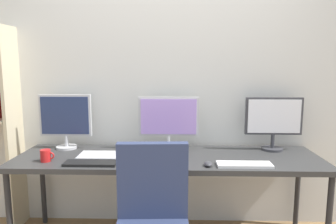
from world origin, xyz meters
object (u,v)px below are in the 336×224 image
object	(u,v)px
keyboard_right	(244,165)
coffee_mug	(46,156)
keyboard_left	(91,163)
computer_mouse	(208,164)
monitor_right	(274,120)
desk	(168,162)
monitor_left	(65,119)
laptop_closed	(99,156)
monitor_center	(169,120)

from	to	relation	value
keyboard_right	coffee_mug	world-z (taller)	coffee_mug
keyboard_left	computer_mouse	world-z (taller)	computer_mouse
monitor_right	coffee_mug	size ratio (longest dim) A/B	4.52
desk	monitor_right	world-z (taller)	monitor_right
keyboard_left	computer_mouse	xyz separation A→B (m)	(0.86, -0.01, 0.01)
keyboard_right	monitor_left	bearing A→B (deg)	163.07
keyboard_left	desk	bearing A→B (deg)	22.33
monitor_left	desk	bearing A→B (deg)	-13.37
monitor_left	computer_mouse	bearing A→B (deg)	-20.73
monitor_left	laptop_closed	size ratio (longest dim) A/B	1.48
monitor_right	monitor_left	bearing A→B (deg)	180.00
desk	monitor_right	size ratio (longest dim) A/B	5.06
computer_mouse	laptop_closed	xyz separation A→B (m)	(-0.84, 0.19, -0.00)
keyboard_left	keyboard_right	bearing A→B (deg)	0.00
monitor_right	computer_mouse	xyz separation A→B (m)	(-0.59, -0.45, -0.24)
computer_mouse	laptop_closed	distance (m)	0.86
monitor_right	keyboard_left	xyz separation A→B (m)	(-1.45, -0.44, -0.25)
desk	monitor_left	size ratio (longest dim) A/B	5.13
monitor_center	monitor_right	world-z (taller)	monitor_center
keyboard_right	computer_mouse	bearing A→B (deg)	-178.06
monitor_center	monitor_left	bearing A→B (deg)	-180.00
computer_mouse	keyboard_right	bearing A→B (deg)	1.94
monitor_left	laptop_closed	world-z (taller)	monitor_left
computer_mouse	laptop_closed	bearing A→B (deg)	167.29
keyboard_right	laptop_closed	size ratio (longest dim) A/B	1.23
desk	computer_mouse	size ratio (longest dim) A/B	25.28
keyboard_left	coffee_mug	bearing A→B (deg)	169.61
coffee_mug	monitor_right	bearing A→B (deg)	11.75
laptop_closed	desk	bearing A→B (deg)	4.91
monitor_center	keyboard_right	xyz separation A→B (m)	(0.56, -0.44, -0.25)
monitor_left	coffee_mug	world-z (taller)	monitor_left
monitor_left	keyboard_right	world-z (taller)	monitor_left
desk	monitor_center	world-z (taller)	monitor_center
monitor_right	laptop_closed	size ratio (longest dim) A/B	1.50
keyboard_right	laptop_closed	bearing A→B (deg)	170.69
desk	monitor_left	distance (m)	0.97
monitor_left	coffee_mug	xyz separation A→B (m)	(-0.02, -0.38, -0.22)
coffee_mug	keyboard_right	bearing A→B (deg)	-2.54
desk	coffee_mug	distance (m)	0.94
monitor_center	computer_mouse	bearing A→B (deg)	-56.47
keyboard_left	laptop_closed	size ratio (longest dim) A/B	1.19
monitor_center	keyboard_left	xyz separation A→B (m)	(-0.56, -0.44, -0.25)
computer_mouse	laptop_closed	size ratio (longest dim) A/B	0.30
desk	keyboard_left	xyz separation A→B (m)	(-0.56, -0.23, 0.06)
keyboard_left	keyboard_right	xyz separation A→B (m)	(1.12, 0.00, 0.00)
monitor_center	monitor_right	distance (m)	0.89
keyboard_left	monitor_center	bearing A→B (deg)	38.30
desk	keyboard_right	xyz separation A→B (m)	(0.56, -0.23, 0.06)
monitor_right	keyboard_right	world-z (taller)	monitor_right
keyboard_left	coffee_mug	distance (m)	0.37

